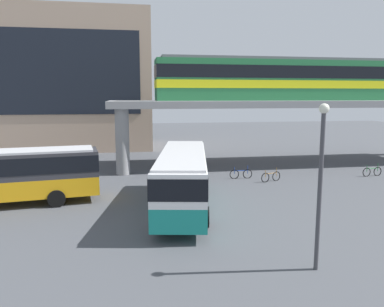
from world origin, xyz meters
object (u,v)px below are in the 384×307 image
train (287,79)px  bicycle_blue (241,174)px  bicycle_green (372,172)px  bicycle_brown (271,177)px  station_building (41,81)px  bus_main (183,174)px

train → bicycle_blue: size_ratio=13.52×
bicycle_green → bicycle_brown: bearing=-176.8°
station_building → bus_main: 31.08m
station_building → bus_main: bearing=-64.5°
station_building → bicycle_green: bearing=-36.3°
bus_main → station_building: bearing=115.5°
station_building → bicycle_green: 37.06m
bicycle_green → bus_main: bearing=-159.4°
train → bicycle_brown: (-4.13, -7.23, -7.51)m
bus_main → bicycle_green: bearing=20.6°
bicycle_blue → bicycle_brown: bearing=-35.7°
train → bicycle_brown: size_ratio=14.13×
station_building → bicycle_brown: (20.57, -21.93, -7.68)m
station_building → bicycle_blue: bearing=-47.8°
bus_main → bicycle_blue: bus_main is taller
bicycle_blue → bicycle_green: bearing=-4.7°
bus_main → bicycle_brown: bearing=36.8°
station_building → train: 28.74m
station_building → bicycle_blue: (18.67, -20.57, -7.68)m
bus_main → bicycle_green: size_ratio=6.34×
train → bus_main: (-11.57, -12.81, -5.88)m
bus_main → bicycle_brown: bus_main is taller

